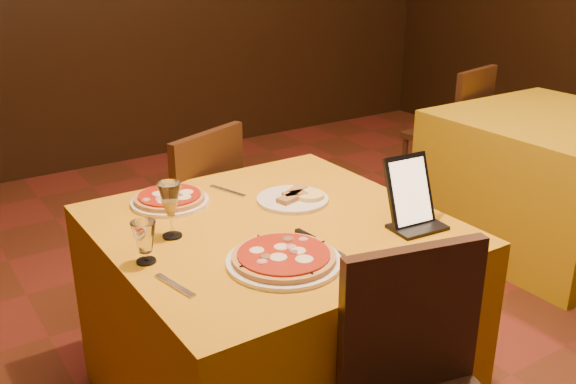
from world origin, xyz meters
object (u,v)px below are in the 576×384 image
side_table (550,182)px  pizza_near (284,259)px  chair_main_far (180,222)px  chair_side_far (445,134)px  main_table (273,318)px  wine_glass (171,210)px  water_glass (145,242)px  pizza_far (170,200)px  tablet (409,191)px

side_table → pizza_near: size_ratio=3.18×
side_table → chair_main_far: chair_main_far is taller
chair_side_far → main_table: bearing=16.9°
side_table → pizza_near: 2.30m
wine_glass → water_glass: wine_glass is taller
chair_main_far → pizza_near: size_ratio=2.63×
wine_glass → water_glass: size_ratio=1.46×
main_table → side_table: same height
chair_side_far → pizza_far: (-2.28, -0.78, 0.31)m
main_table → chair_main_far: chair_main_far is taller
pizza_near → pizza_far: same height
pizza_far → tablet: 0.86m
pizza_near → pizza_far: bearing=98.3°
chair_main_far → tablet: size_ratio=3.73×
pizza_near → pizza_far: (-0.09, 0.62, 0.00)m
wine_glass → chair_side_far: bearing=23.7°
main_table → chair_main_far: size_ratio=1.21×
main_table → side_table: (2.06, 0.32, 0.00)m
chair_main_far → pizza_near: chair_main_far is taller
side_table → pizza_far: pizza_far is taller
chair_main_far → pizza_far: bearing=41.9°
pizza_far → wine_glass: 0.30m
pizza_far → chair_main_far: bearing=63.6°
tablet → water_glass: bearing=169.9°
water_glass → tablet: size_ratio=0.53×
chair_side_far → water_glass: 2.81m
chair_side_far → tablet: 2.22m
side_table → wine_glass: size_ratio=5.79×
wine_glass → water_glass: bearing=-138.8°
main_table → pizza_near: 0.49m
chair_side_far → tablet: bearing=27.6°
main_table → wine_glass: wine_glass is taller
main_table → water_glass: 0.64m
pizza_far → water_glass: size_ratio=2.18×
side_table → pizza_far: 2.31m
chair_side_far → pizza_far: bearing=6.9°
chair_side_far → wine_glass: 2.64m
main_table → chair_main_far: 0.80m
wine_glass → tablet: bearing=-26.0°
wine_glass → main_table: bearing=-15.4°
tablet → main_table: bearing=150.9°
water_glass → chair_side_far: bearing=24.9°
main_table → wine_glass: bearing=164.6°
pizza_near → tablet: (0.51, 0.01, 0.10)m
main_table → chair_side_far: chair_side_far is taller
side_table → wine_glass: wine_glass is taller
water_glass → tablet: tablet is taller
pizza_far → wine_glass: size_ratio=1.49×
side_table → water_glass: size_ratio=8.46×
chair_main_far → pizza_far: chair_main_far is taller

